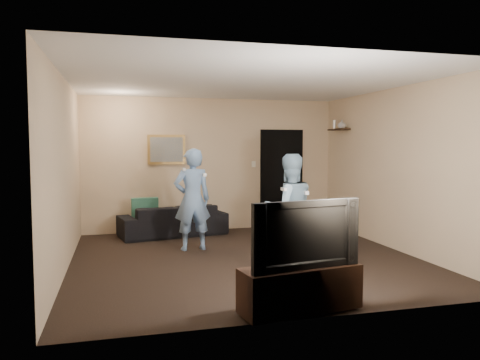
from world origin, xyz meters
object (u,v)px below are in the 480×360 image
object	(u,v)px
television	(301,233)
wii_player_right	(289,210)
sofa	(173,220)
tv_console	(300,288)
wii_player_left	(192,199)

from	to	relation	value
television	wii_player_right	size ratio (longest dim) A/B	0.75
sofa	tv_console	world-z (taller)	sofa
television	wii_player_left	xyz separation A→B (m)	(-0.61, 3.09, 0.01)
wii_player_right	tv_console	bearing A→B (deg)	-107.11
wii_player_right	television	bearing A→B (deg)	-107.11
tv_console	television	distance (m)	0.56
wii_player_left	wii_player_right	size ratio (longest dim) A/B	1.04
wii_player_right	sofa	bearing A→B (deg)	117.21
wii_player_right	wii_player_left	bearing A→B (deg)	132.28
tv_console	television	bearing A→B (deg)	0.00
sofa	television	bearing A→B (deg)	88.94
sofa	tv_console	bearing A→B (deg)	88.94
tv_console	wii_player_left	distance (m)	3.20
television	wii_player_left	world-z (taller)	wii_player_left
wii_player_left	wii_player_right	distance (m)	1.73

